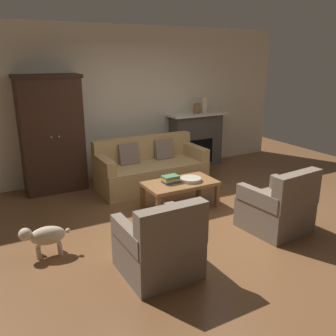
{
  "coord_description": "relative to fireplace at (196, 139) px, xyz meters",
  "views": [
    {
      "loc": [
        -2.56,
        -4.0,
        2.26
      ],
      "look_at": [
        0.08,
        0.83,
        0.55
      ],
      "focal_mm": 38.85,
      "sensor_mm": 36.0,
      "label": 1
    }
  ],
  "objects": [
    {
      "name": "fruit_bowl",
      "position": [
        -1.29,
        -1.86,
        -0.12
      ],
      "size": [
        0.32,
        0.32,
        0.05
      ],
      "primitive_type": "cylinder",
      "color": "beige",
      "rests_on": "coffee_table"
    },
    {
      "name": "coffee_table",
      "position": [
        -1.45,
        -1.82,
        -0.2
      ],
      "size": [
        1.1,
        0.6,
        0.42
      ],
      "color": "olive",
      "rests_on": "ground"
    },
    {
      "name": "mantel_vase_bronze",
      "position": [
        -0.0,
        -0.02,
        0.65
      ],
      "size": [
        0.14,
        0.14,
        0.2
      ],
      "primitive_type": "cylinder",
      "color": "olive",
      "rests_on": "fireplace"
    },
    {
      "name": "armchair_near_left",
      "position": [
        -2.54,
        -3.25,
        -0.25
      ],
      "size": [
        0.79,
        0.78,
        0.88
      ],
      "color": "#756656",
      "rests_on": "ground"
    },
    {
      "name": "fireplace",
      "position": [
        0.0,
        0.0,
        0.0
      ],
      "size": [
        1.26,
        0.48,
        1.12
      ],
      "color": "#4C4947",
      "rests_on": "ground"
    },
    {
      "name": "couch",
      "position": [
        -1.42,
        -0.72,
        -0.25
      ],
      "size": [
        1.93,
        0.86,
        0.86
      ],
      "color": "tan",
      "rests_on": "ground"
    },
    {
      "name": "armchair_near_right",
      "position": [
        -0.69,
        -3.09,
        -0.25
      ],
      "size": [
        0.84,
        0.84,
        0.88
      ],
      "color": "#756656",
      "rests_on": "ground"
    },
    {
      "name": "book_stack",
      "position": [
        -1.59,
        -1.78,
        -0.09
      ],
      "size": [
        0.26,
        0.19,
        0.11
      ],
      "color": "#38569E",
      "rests_on": "coffee_table"
    },
    {
      "name": "ground_plane",
      "position": [
        -1.55,
        -2.3,
        -0.57
      ],
      "size": [
        9.6,
        9.6,
        0.0
      ],
      "primitive_type": "plane",
      "color": "brown"
    },
    {
      "name": "mantel_vase_cream",
      "position": [
        0.18,
        -0.02,
        0.71
      ],
      "size": [
        0.13,
        0.13,
        0.32
      ],
      "primitive_type": "cylinder",
      "color": "beige",
      "rests_on": "fireplace"
    },
    {
      "name": "armoire",
      "position": [
        -2.95,
        -0.08,
        0.42
      ],
      "size": [
        1.06,
        0.57,
        1.97
      ],
      "color": "#382319",
      "rests_on": "ground"
    },
    {
      "name": "back_wall",
      "position": [
        -1.55,
        0.25,
        0.83
      ],
      "size": [
        7.2,
        0.1,
        2.8
      ],
      "primitive_type": "cube",
      "color": "silver",
      "rests_on": "ground"
    },
    {
      "name": "dog",
      "position": [
        -3.55,
        -2.28,
        -0.32
      ],
      "size": [
        0.57,
        0.25,
        0.39
      ],
      "color": "beige",
      "rests_on": "ground"
    }
  ]
}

